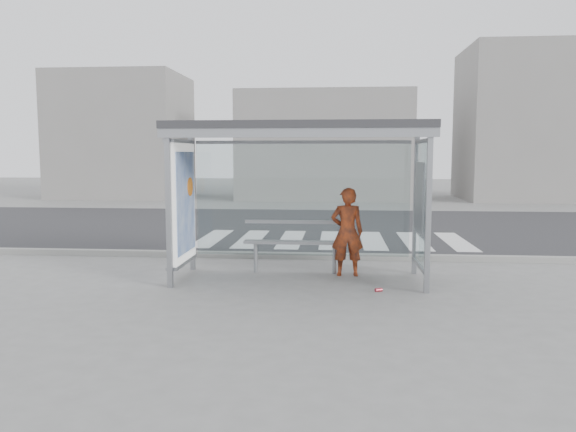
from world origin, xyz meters
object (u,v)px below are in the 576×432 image
at_px(person, 347,232).
at_px(bench, 295,242).
at_px(soda_can, 379,290).
at_px(bus_shelter, 277,162).

bearing_deg(person, bench, -12.66).
xyz_separation_m(person, soda_can, (0.47, -1.14, -0.74)).
bearing_deg(bus_shelter, bench, 63.65).
bearing_deg(bus_shelter, soda_can, -24.72).
bearing_deg(bench, person, -8.90).
bearing_deg(soda_can, person, 112.51).
xyz_separation_m(bus_shelter, person, (1.18, 0.38, -1.21)).
bearing_deg(bench, bus_shelter, -116.35).
distance_m(bus_shelter, soda_can, 2.67).
relative_size(person, bench, 0.85).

